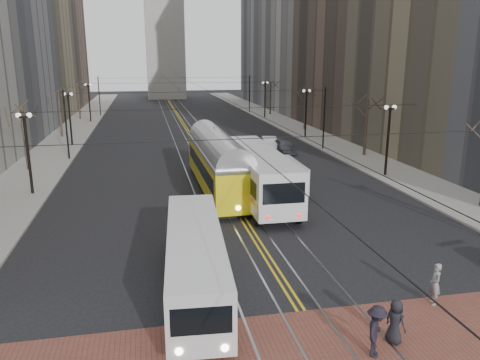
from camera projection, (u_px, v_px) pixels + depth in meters
name	position (u px, v px, depth m)	size (l,w,h in m)	color
ground	(293.00, 299.00, 19.00)	(260.00, 260.00, 0.00)	black
sidewalk_left	(69.00, 136.00, 58.78)	(5.00, 140.00, 0.15)	gray
sidewalk_right	(297.00, 129.00, 64.55)	(5.00, 140.00, 0.15)	gray
crosswalk_band	(331.00, 358.00, 15.21)	(25.00, 6.00, 0.01)	brown
streetcar_rails	(189.00, 133.00, 61.68)	(4.80, 130.00, 0.02)	gray
centre_lines	(189.00, 132.00, 61.68)	(0.42, 130.00, 0.01)	gold
building_left_far	(34.00, 3.00, 90.62)	(16.00, 20.00, 40.00)	brown
building_right_mid	(373.00, 1.00, 63.26)	(16.00, 20.00, 34.00)	brown
building_right_far	(287.00, 8.00, 100.44)	(16.00, 20.00, 40.00)	slate
lamp_posts	(204.00, 129.00, 45.57)	(27.60, 57.20, 5.60)	black
street_trees	(196.00, 121.00, 51.73)	(31.68, 53.28, 5.60)	#382D23
trolley_wires	(197.00, 112.00, 51.09)	(25.96, 120.00, 6.60)	black
transit_bus	(195.00, 262.00, 19.32)	(2.20, 10.58, 2.65)	silver
streetcar	(218.00, 168.00, 34.23)	(2.66, 14.31, 3.37)	yellow
rear_bus	(257.00, 175.00, 32.05)	(2.82, 12.99, 3.39)	silver
cargo_van	(285.00, 178.00, 33.72)	(1.98, 5.15, 2.28)	#BDBDBD
sedan_grey	(284.00, 146.00, 48.34)	(1.72, 4.28, 1.46)	#44464C
sedan_silver	(269.00, 143.00, 50.05)	(1.46, 4.19, 1.38)	#ABAFB3
pedestrian_a	(395.00, 321.00, 15.89)	(0.77, 0.50, 1.58)	black
pedestrian_b	(435.00, 284.00, 18.39)	(0.62, 0.41, 1.71)	gray
pedestrian_d	(376.00, 331.00, 15.13)	(1.15, 0.66, 1.78)	black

